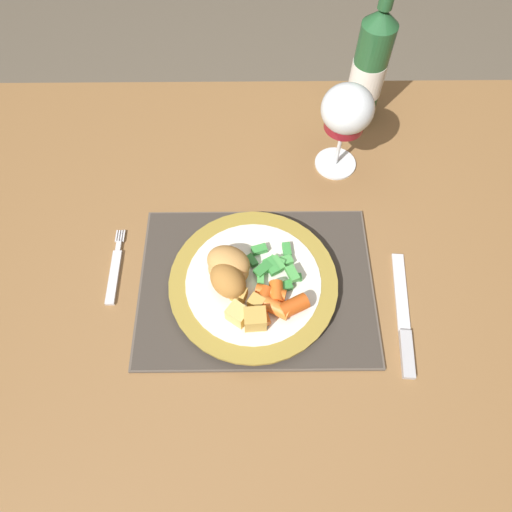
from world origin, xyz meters
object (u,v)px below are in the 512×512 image
(table_knife, at_px, (404,323))
(wine_glass, at_px, (347,113))
(dinner_plate, at_px, (253,283))
(fork, at_px, (115,271))
(bottle, at_px, (370,66))
(dining_table, at_px, (233,285))

(table_knife, bearing_deg, wine_glass, 103.16)
(dinner_plate, bearing_deg, fork, 172.12)
(table_knife, distance_m, bottle, 0.45)
(fork, height_order, bottle, bottle)
(fork, bearing_deg, dinner_plate, -7.88)
(dining_table, bearing_deg, wine_glass, 46.56)
(table_knife, distance_m, wine_glass, 0.34)
(dining_table, height_order, table_knife, table_knife)
(table_knife, xyz_separation_m, wine_glass, (-0.07, 0.31, 0.12))
(table_knife, bearing_deg, bottle, 92.00)
(dinner_plate, distance_m, fork, 0.22)
(bottle, bearing_deg, wine_glass, -113.67)
(fork, height_order, wine_glass, wine_glass)
(dining_table, relative_size, bottle, 4.35)
(fork, distance_m, table_knife, 0.45)
(table_knife, height_order, bottle, bottle)
(dinner_plate, height_order, table_knife, dinner_plate)
(fork, bearing_deg, wine_glass, 30.64)
(dinner_plate, bearing_deg, table_knife, -15.32)
(wine_glass, xyz_separation_m, bottle, (0.06, 0.13, -0.01))
(dinner_plate, relative_size, wine_glass, 1.51)
(bottle, bearing_deg, fork, -140.70)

